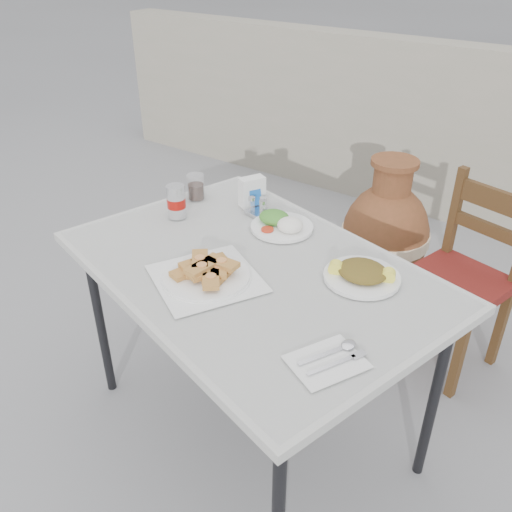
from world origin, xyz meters
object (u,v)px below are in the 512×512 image
Objects in this scene: salad_rice_plate at (281,223)px; soda_can at (176,201)px; cola_glass at (196,188)px; chair at (462,276)px; cafe_table at (251,278)px; terracotta_urn at (385,236)px; salad_chopped_plate at (362,273)px; condiment_caddy at (260,209)px; napkin_holder at (252,192)px; pide_plate at (206,271)px.

salad_rice_plate is 1.82× the size of soda_can.
cola_glass reaches higher than chair.
terracotta_urn is at bearing 89.29° from cafe_table.
soda_can is at bearing -178.51° from salad_chopped_plate.
cola_glass is 0.87× the size of condiment_caddy.
terracotta_urn is (0.48, 1.10, -0.50)m from soda_can.
napkin_holder is at bearing 159.15° from salad_chopped_plate.
napkin_holder is at bearing 54.43° from soda_can.
soda_can is 0.16× the size of terracotta_urn.
cafe_table is at bearing -158.03° from salad_chopped_plate.
napkin_holder is at bearing 146.20° from condiment_caddy.
condiment_caddy is at bearing -125.51° from chair.
napkin_holder is 1.02× the size of condiment_caddy.
terracotta_urn is (-0.50, 0.29, -0.09)m from chair.
salad_rice_plate is 2.27× the size of cola_glass.
cafe_table is 6.21× the size of salad_rice_plate.
condiment_caddy reaches higher than terracotta_urn.
cafe_table is at bearing -77.63° from salad_rice_plate.
cola_glass reaches higher than cafe_table.
napkin_holder is (0.19, 0.26, -0.00)m from soda_can.
salad_rice_plate is at bearing -117.11° from chair.
pide_plate is 0.50× the size of chair.
chair is 1.10× the size of terracotta_urn.
salad_chopped_plate is (0.42, -0.14, -0.00)m from salad_rice_plate.
chair is (0.80, 0.54, -0.41)m from napkin_holder.
pide_plate is 1.29m from chair.
salad_rice_plate is 0.44m from soda_can.
cola_glass is at bearing -120.31° from terracotta_urn.
condiment_caddy is (0.32, 0.03, -0.02)m from cola_glass.
chair reaches higher than pide_plate.
condiment_caddy is at bearing 160.67° from salad_rice_plate.
cola_glass is at bearing -174.11° from condiment_caddy.
cafe_table is 3.38× the size of pide_plate.
pide_plate is 0.52m from condiment_caddy.
condiment_caddy reaches higher than salad_chopped_plate.
pide_plate reaches higher than salad_rice_plate.
condiment_caddy is (-0.14, 0.05, 0.00)m from salad_rice_plate.
salad_rice_plate is 1.04m from terracotta_urn.
napkin_holder is at bearing 125.78° from cafe_table.
terracotta_urn is (-0.34, 1.07, -0.45)m from salad_chopped_plate.
salad_rice_plate is 0.15m from condiment_caddy.
soda_can reaches higher than napkin_holder.
salad_chopped_plate is 2.04× the size of napkin_holder.
soda_can reaches higher than cafe_table.
salad_chopped_plate is at bearing -18.70° from salad_rice_plate.
soda_can reaches higher than condiment_caddy.
pide_plate reaches higher than salad_chopped_plate.
condiment_caddy is at bearing 5.89° from cola_glass.
cola_glass is 1.17m from terracotta_urn.
chair is (0.59, 1.09, -0.38)m from pide_plate.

